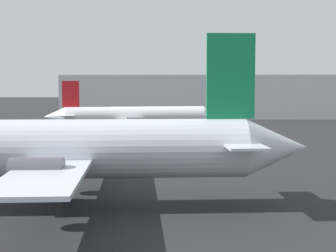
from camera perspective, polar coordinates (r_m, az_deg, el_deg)
The scene contains 3 objects.
airplane_at_gate at distance 33.56m, azimuth -13.44°, elevation -2.55°, with size 34.73×24.14×11.29m.
airplane_distant at distance 78.65m, azimuth -3.80°, elevation 1.09°, with size 27.70×23.05×8.54m.
terminal_building at distance 131.54m, azimuth 10.85°, elevation 3.32°, with size 98.93×26.59×10.16m, color #999EA3.
Camera 1 is at (-5.18, -10.46, 8.03)m, focal length 54.63 mm.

